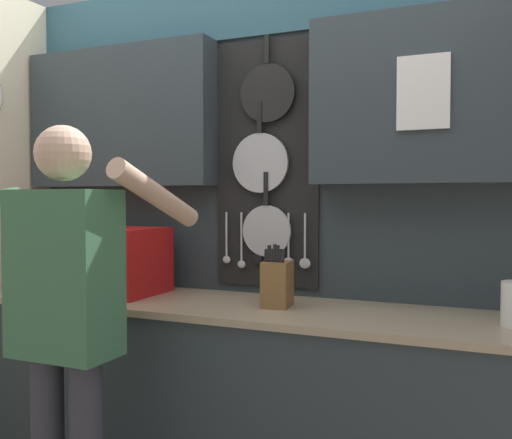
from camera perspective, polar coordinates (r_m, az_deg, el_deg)
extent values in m
cube|color=#2D383D|center=(2.63, -1.86, -18.65)|extent=(2.59, 0.57, 0.89)
cube|color=tan|center=(2.50, -1.87, -8.74)|extent=(2.62, 0.60, 0.03)
cube|color=#2D383D|center=(2.74, 0.87, -1.15)|extent=(3.19, 0.04, 2.44)
cube|color=#2D5666|center=(2.86, 0.64, 20.80)|extent=(3.15, 0.02, 0.30)
cube|color=#2D383D|center=(3.06, -13.41, 9.85)|extent=(1.06, 0.16, 0.70)
cube|color=#2D383D|center=(2.48, 17.35, 11.64)|extent=(1.01, 0.16, 0.70)
cube|color=black|center=(2.71, 1.08, 5.62)|extent=(0.52, 0.01, 1.16)
cylinder|color=black|center=(2.72, 1.16, 12.52)|extent=(0.27, 0.02, 0.27)
cube|color=black|center=(2.76, 1.12, 16.68)|extent=(0.02, 0.02, 0.13)
cylinder|color=#B7B7BC|center=(2.69, 0.42, 5.68)|extent=(0.28, 0.02, 0.28)
cube|color=black|center=(2.71, 0.37, 10.20)|extent=(0.02, 0.02, 0.15)
cylinder|color=#B7B7BC|center=(2.68, 1.08, -1.15)|extent=(0.24, 0.02, 0.24)
cube|color=black|center=(2.67, 1.03, 3.10)|extent=(0.02, 0.02, 0.16)
cylinder|color=silver|center=(2.77, -2.97, -1.52)|extent=(0.01, 0.01, 0.22)
ellipsoid|color=silver|center=(2.78, -2.97, -4.02)|extent=(0.04, 0.01, 0.04)
cylinder|color=silver|center=(2.74, -1.47, -1.76)|extent=(0.01, 0.01, 0.24)
ellipsoid|color=silver|center=(2.75, -1.46, -4.49)|extent=(0.04, 0.01, 0.04)
cylinder|color=black|center=(2.70, 0.08, -1.45)|extent=(0.01, 0.01, 0.20)
ellipsoid|color=black|center=(2.71, 0.08, -3.95)|extent=(0.06, 0.01, 0.05)
cylinder|color=silver|center=(2.67, 1.66, -1.61)|extent=(0.01, 0.01, 0.22)
ellipsoid|color=silver|center=(2.68, 1.65, -4.23)|extent=(0.05, 0.01, 0.04)
cylinder|color=silver|center=(2.64, 3.27, -1.66)|extent=(0.01, 0.01, 0.22)
ellipsoid|color=silver|center=(2.65, 3.27, -4.32)|extent=(0.05, 0.01, 0.05)
cylinder|color=silver|center=(2.62, 4.92, -1.70)|extent=(0.01, 0.01, 0.22)
ellipsoid|color=silver|center=(2.63, 4.91, -4.39)|extent=(0.05, 0.01, 0.05)
cube|color=white|center=(2.39, 16.38, 12.12)|extent=(0.20, 0.02, 0.29)
cube|color=red|center=(2.85, -14.62, -3.96)|extent=(0.52, 0.37, 0.32)
cube|color=black|center=(2.74, -17.98, -4.23)|extent=(0.28, 0.01, 0.20)
cube|color=#333338|center=(2.59, -14.03, -4.56)|extent=(0.11, 0.01, 0.24)
cube|color=brown|center=(2.42, 2.15, -6.45)|extent=(0.13, 0.16, 0.19)
cylinder|color=black|center=(2.39, 1.01, -3.60)|extent=(0.02, 0.02, 0.05)
cylinder|color=black|center=(2.38, 1.29, -3.42)|extent=(0.02, 0.03, 0.07)
cylinder|color=black|center=(2.38, 1.57, -3.60)|extent=(0.02, 0.03, 0.06)
cylinder|color=black|center=(2.37, 1.86, -3.39)|extent=(0.02, 0.03, 0.08)
cylinder|color=black|center=(2.37, 2.14, -3.44)|extent=(0.02, 0.03, 0.07)
cylinder|color=black|center=(2.36, 2.42, -3.62)|extent=(0.02, 0.03, 0.06)
cylinder|color=black|center=(2.36, 2.71, -3.65)|extent=(0.02, 0.03, 0.06)
cube|color=#3D704C|center=(2.19, -18.59, -5.11)|extent=(0.38, 0.22, 0.60)
sphere|color=#DBAD8E|center=(2.17, -18.73, 6.30)|extent=(0.20, 0.20, 0.20)
cylinder|color=#3D704C|center=(2.36, -22.19, -3.56)|extent=(0.08, 0.22, 0.54)
cylinder|color=#DBAD8E|center=(2.23, -9.91, 2.40)|extent=(0.08, 0.53, 0.26)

